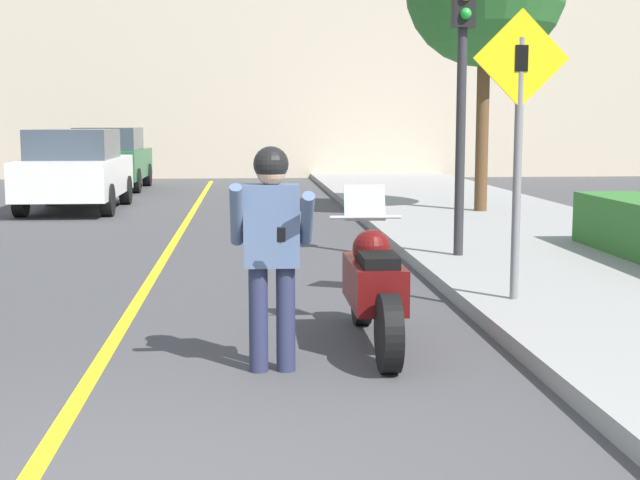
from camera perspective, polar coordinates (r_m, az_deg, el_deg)
road_center_line at (r=10.17m, az=-11.00°, el=-2.88°), size 0.12×36.00×0.01m
building_backdrop at (r=29.99m, az=-5.75°, el=10.47°), size 28.00×1.20×6.75m
motorcycle at (r=7.28m, az=3.45°, el=-2.97°), size 0.62×2.17×1.28m
person_biker at (r=6.44m, az=-3.12°, el=0.23°), size 0.59×0.46×1.65m
crossing_sign at (r=8.56m, az=12.61°, el=7.08°), size 0.91×0.08×2.71m
traffic_light at (r=11.34m, az=9.11°, el=11.61°), size 0.26×0.30×3.58m
parked_car_white at (r=19.15m, az=-15.37°, el=4.38°), size 1.88×4.20×1.68m
parked_car_green at (r=24.94m, az=-13.28°, el=5.12°), size 1.88×4.20×1.68m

